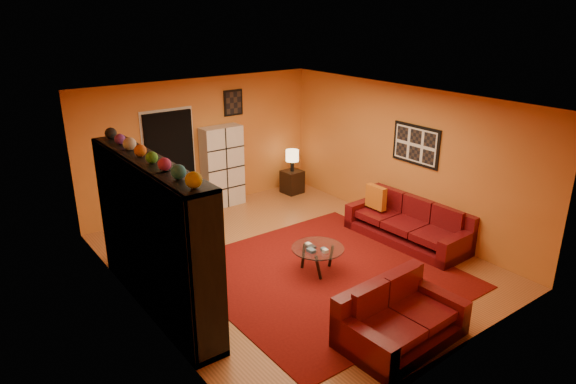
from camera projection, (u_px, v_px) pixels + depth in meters
floor at (292, 260)px, 8.35m from camera, size 6.00×6.00×0.00m
ceiling at (293, 100)px, 7.46m from camera, size 6.00×6.00×0.00m
wall_back at (201, 144)px, 10.17m from camera, size 6.00×0.00×6.00m
wall_front at (456, 257)px, 5.64m from camera, size 6.00×0.00×6.00m
wall_left at (135, 223)px, 6.51m from camera, size 0.00×6.00×6.00m
wall_right at (402, 157)px, 9.30m from camera, size 0.00×6.00×6.00m
rug at (325, 275)px, 7.88m from camera, size 3.60×3.60×0.01m
doorway at (171, 164)px, 9.84m from camera, size 0.95×0.10×2.04m
wall_art_right at (416, 145)px, 8.96m from camera, size 0.03×1.00×0.70m
wall_art_back at (233, 103)px, 10.31m from camera, size 0.42×0.03×0.52m
entertainment_unit at (154, 237)px, 6.72m from camera, size 0.45×3.00×2.10m
tv at (159, 241)px, 6.74m from camera, size 0.93×0.12×0.53m
sofa at (411, 224)px, 8.99m from camera, size 0.99×2.23×0.85m
loveseat at (396, 318)px, 6.32m from camera, size 1.60×1.01×0.85m
throw_pillow at (376, 197)px, 9.28m from camera, size 0.12×0.42×0.42m
coffee_table at (318, 250)px, 7.86m from camera, size 0.81×0.81×0.40m
storage_cabinet at (222, 167)px, 10.37m from camera, size 0.83×0.37×1.65m
bowl_chair at (159, 212)px, 9.46m from camera, size 0.72×0.72×0.58m
side_table at (292, 182)px, 11.25m from camera, size 0.43×0.43×0.50m
table_lamp at (292, 156)px, 11.05m from camera, size 0.28×0.28×0.47m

